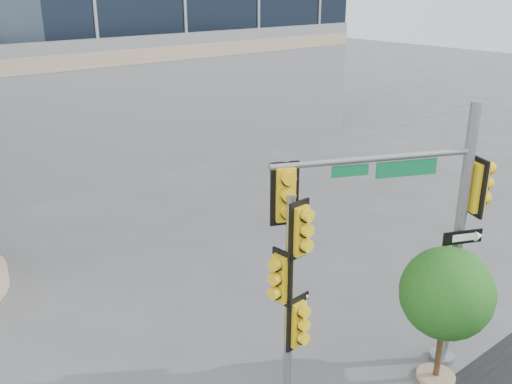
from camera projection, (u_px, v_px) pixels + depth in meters
ground at (316, 371)px, 12.49m from camera, size 120.00×120.00×0.00m
main_signal_pole at (415, 215)px, 11.39m from camera, size 4.26×2.25×5.88m
secondary_signal_pole at (291, 288)px, 10.72m from camera, size 0.78×0.58×4.45m
street_tree at (447, 296)px, 11.62m from camera, size 1.96×1.91×3.05m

